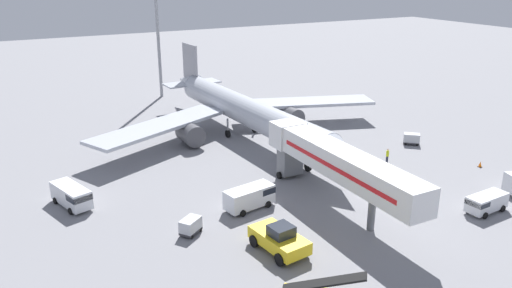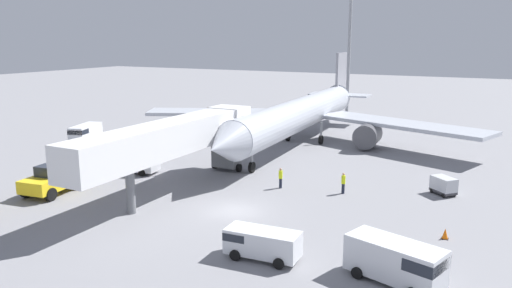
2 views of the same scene
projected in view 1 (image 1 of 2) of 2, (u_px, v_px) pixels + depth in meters
The scene contains 12 objects.
ground_plane at pixel (395, 198), 53.19m from camera, with size 300.00×300.00×0.00m, color gray.
airplane_at_gate at pixel (243, 111), 71.40m from camera, with size 45.31×46.58×10.94m.
jet_bridge at pixel (333, 160), 50.35m from camera, with size 3.46×22.40×6.43m.
pushback_tug at pixel (279, 239), 42.83m from camera, with size 3.55×5.85×2.54m.
service_van_mid_right at pixel (486, 202), 49.79m from camera, with size 4.66×2.28×1.82m.
service_van_mid_center at pixel (251, 196), 50.58m from camera, with size 5.44×2.94×2.22m.
service_van_near_right at pixel (72, 195), 50.90m from camera, with size 3.49×5.75×2.15m.
baggage_cart_rear_left at pixel (412, 138), 68.89m from camera, with size 2.42×2.36×1.53m.
baggage_cart_mid_left at pixel (191, 226), 45.77m from camera, with size 2.40×2.21×1.51m.
ground_crew_worker_foreground at pixel (387, 155), 62.31m from camera, with size 0.42×0.42×1.86m.
ground_crew_worker_midground at pixel (358, 166), 59.03m from camera, with size 0.42×0.42×1.86m.
safety_cone_alpha at pixel (480, 164), 61.25m from camera, with size 0.47×0.47×0.72m.
Camera 1 is at (-35.78, -35.58, 23.09)m, focal length 35.34 mm.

